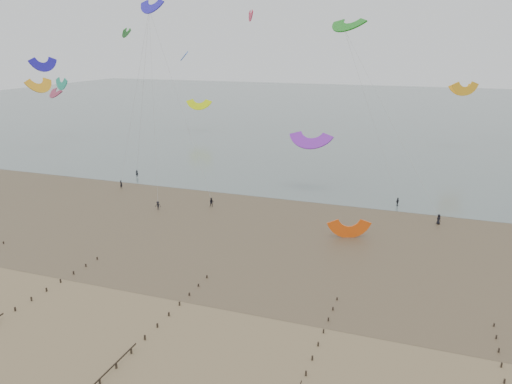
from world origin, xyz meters
The scene contains 6 objects.
ground centered at (0.00, 0.00, 0.00)m, with size 500.00×500.00×0.00m, color brown.
sea_and_shore centered at (-4.08, 34.40, 0.01)m, with size 500.00×665.00×0.03m.
kitesurfer_lead centered at (-32.76, 45.69, 0.92)m, with size 0.67×0.44×1.85m, color black.
kitesurfers centered at (17.17, 48.56, 0.90)m, with size 93.12×25.22×1.87m.
grounded_kite centered at (19.77, 33.55, 0.00)m, with size 6.03×3.16×4.60m, color #F7540F, non-canonical shape.
kites_airborne centered at (-2.83, 91.38, 20.84)m, with size 250.49×107.49×40.15m.
Camera 1 is at (31.39, -44.22, 31.00)m, focal length 35.00 mm.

